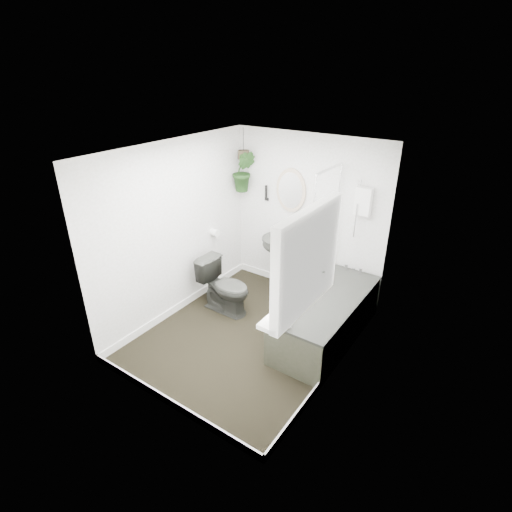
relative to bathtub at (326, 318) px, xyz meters
The scene contains 22 objects.
floor 0.99m from the bathtub, 147.99° to the right, with size 2.30×2.80×0.02m, color black.
ceiling 2.23m from the bathtub, 147.99° to the right, with size 2.30×2.80×0.02m, color white.
wall_back 1.49m from the bathtub, 131.32° to the left, with size 2.30×0.02×2.30m, color white.
wall_front 2.24m from the bathtub, 112.73° to the right, with size 2.30×0.02×2.30m, color white.
wall_left 2.20m from the bathtub, 165.69° to the right, with size 0.02×2.80×2.30m, color white.
wall_right 1.06m from the bathtub, 54.25° to the right, with size 0.02×2.80×2.30m, color white.
skirting 0.97m from the bathtub, 147.99° to the right, with size 2.30×2.80×0.10m, color white.
bathtub is the anchor object (origin of this frame).
bath_screen 1.15m from the bathtub, 123.96° to the left, with size 0.04×0.72×1.40m, color silver, non-canonical shape.
shower_box 1.51m from the bathtub, 90.00° to the left, with size 0.20×0.10×0.35m, color white.
oval_mirror 1.83m from the bathtub, 140.50° to the left, with size 0.46×0.03×0.62m, color tan.
wall_sconce 2.02m from the bathtub, 149.42° to the left, with size 0.04×0.04×0.22m, color black.
toilet_roll_holder 2.01m from the bathtub, behind, with size 0.11×0.11×0.11m, color white.
window_recess 1.84m from the bathtub, 76.41° to the right, with size 0.08×1.00×0.90m, color white.
window_sill 1.54m from the bathtub, 79.61° to the right, with size 0.18×1.00×0.04m, color white.
window_blinds 1.83m from the bathtub, 78.46° to the right, with size 0.01×0.86×0.76m, color white.
toilet 1.42m from the bathtub, behind, with size 0.42×0.73×0.75m, color #2C2E29.
pedestal_sink 1.23m from the bathtub, 149.42° to the left, with size 0.52×0.44×0.88m, color #2C2E29, non-canonical shape.
sill_plant 1.43m from the bathtub, 74.48° to the right, with size 0.23×0.20×0.26m, color black.
hanging_plant 2.38m from the bathtub, 157.04° to the left, with size 0.33×0.26×0.59m, color black.
soap_bottle 0.88m from the bathtub, 98.01° to the right, with size 0.08×0.09×0.19m, color #352826.
hanging_pot 2.53m from the bathtub, 157.04° to the left, with size 0.16×0.16×0.12m, color #3A3121.
Camera 1 is at (2.39, -3.32, 3.11)m, focal length 28.00 mm.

